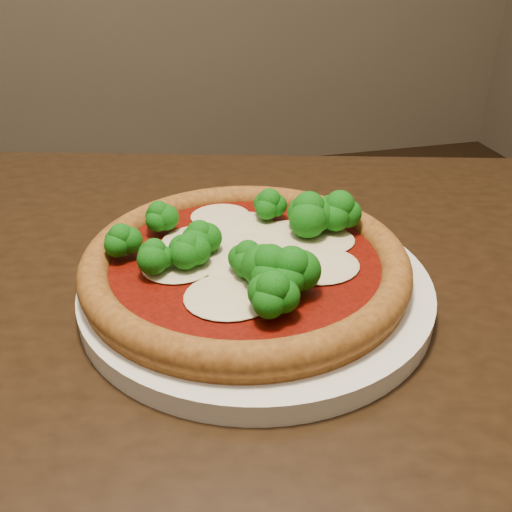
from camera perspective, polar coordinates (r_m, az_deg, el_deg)
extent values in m
cube|color=black|center=(0.45, -5.71, -11.31)|extent=(1.37, 1.12, 0.04)
cylinder|color=silver|center=(0.48, 0.00, -3.16)|extent=(0.29, 0.29, 0.02)
cylinder|color=brown|center=(0.48, -1.06, -1.20)|extent=(0.27, 0.27, 0.01)
torus|color=brown|center=(0.48, -1.07, -0.49)|extent=(0.28, 0.28, 0.03)
cylinder|color=#620B04|center=(0.48, -1.07, -0.44)|extent=(0.23, 0.23, 0.00)
ellipsoid|color=beige|center=(0.55, -3.60, 4.06)|extent=(0.06, 0.05, 0.00)
ellipsoid|color=beige|center=(0.50, -5.69, 1.49)|extent=(0.07, 0.06, 0.01)
ellipsoid|color=beige|center=(0.51, 3.25, 1.73)|extent=(0.08, 0.07, 0.01)
ellipsoid|color=beige|center=(0.43, -2.51, -3.97)|extent=(0.07, 0.07, 0.01)
ellipsoid|color=beige|center=(0.48, -0.09, -0.11)|extent=(0.10, 0.09, 0.01)
ellipsoid|color=beige|center=(0.53, -1.32, 3.20)|extent=(0.06, 0.05, 0.00)
ellipsoid|color=beige|center=(0.47, -7.72, -1.00)|extent=(0.06, 0.05, 0.00)
ellipsoid|color=beige|center=(0.47, 6.38, -0.89)|extent=(0.07, 0.06, 0.01)
ellipsoid|color=beige|center=(0.51, 6.66, 1.61)|extent=(0.06, 0.05, 0.00)
ellipsoid|color=#147713|center=(0.50, 5.28, 4.56)|extent=(0.05, 0.05, 0.04)
ellipsoid|color=#147713|center=(0.52, 5.59, 4.71)|extent=(0.03, 0.03, 0.03)
ellipsoid|color=#147713|center=(0.48, -13.34, 1.79)|extent=(0.04, 0.04, 0.03)
ellipsoid|color=#147713|center=(0.44, -0.81, 0.05)|extent=(0.04, 0.04, 0.03)
ellipsoid|color=#147713|center=(0.53, 1.36, 5.43)|extent=(0.04, 0.04, 0.03)
ellipsoid|color=#147713|center=(0.46, -10.13, 0.32)|extent=(0.03, 0.03, 0.03)
ellipsoid|color=#147713|center=(0.42, 3.55, -1.16)|extent=(0.05, 0.05, 0.04)
ellipsoid|color=#147713|center=(0.42, 1.43, -0.90)|extent=(0.05, 0.05, 0.04)
ellipsoid|color=#147713|center=(0.51, 8.35, 4.76)|extent=(0.05, 0.05, 0.04)
ellipsoid|color=#147713|center=(0.52, -9.68, 4.16)|extent=(0.04, 0.04, 0.03)
ellipsoid|color=#147713|center=(0.40, 1.72, -3.53)|extent=(0.04, 0.04, 0.04)
ellipsoid|color=#147713|center=(0.46, -6.78, 0.82)|extent=(0.04, 0.04, 0.03)
ellipsoid|color=#147713|center=(0.47, -5.67, 2.08)|extent=(0.04, 0.04, 0.03)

